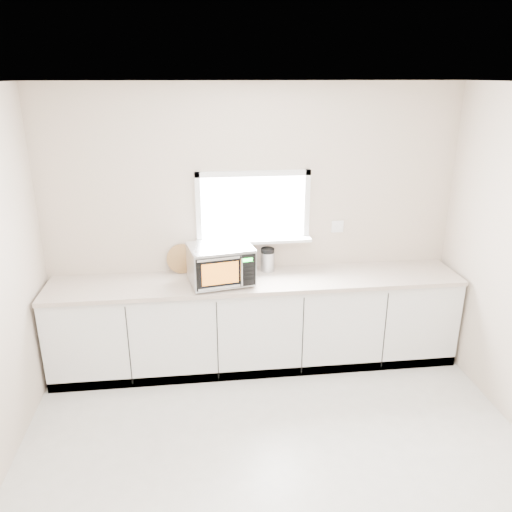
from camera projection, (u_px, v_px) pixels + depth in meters
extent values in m
plane|color=beige|center=(286.00, 493.00, 3.48)|extent=(4.00, 4.00, 0.00)
cube|color=beige|center=(253.00, 226.00, 4.88)|extent=(4.00, 0.02, 2.70)
cube|color=white|center=(253.00, 207.00, 4.80)|extent=(1.00, 0.02, 0.60)
cube|color=white|center=(254.00, 240.00, 4.85)|extent=(1.12, 0.16, 0.03)
cube|color=white|center=(253.00, 174.00, 4.67)|extent=(1.10, 0.04, 0.05)
cube|color=white|center=(253.00, 239.00, 4.90)|extent=(1.10, 0.04, 0.05)
cube|color=white|center=(198.00, 209.00, 4.73)|extent=(0.05, 0.04, 0.70)
cube|color=white|center=(307.00, 206.00, 4.84)|extent=(0.05, 0.04, 0.70)
cube|color=white|center=(337.00, 227.00, 4.98)|extent=(0.12, 0.01, 0.12)
cube|color=silver|center=(257.00, 323.00, 4.91)|extent=(3.92, 0.60, 0.88)
cube|color=beige|center=(257.00, 281.00, 4.75)|extent=(3.92, 0.64, 0.04)
cylinder|color=black|center=(200.00, 292.00, 4.44)|extent=(0.03, 0.03, 0.02)
cylinder|color=black|center=(193.00, 278.00, 4.74)|extent=(0.03, 0.03, 0.02)
cylinder|color=black|center=(250.00, 286.00, 4.57)|extent=(0.03, 0.03, 0.02)
cylinder|color=black|center=(240.00, 273.00, 4.87)|extent=(0.03, 0.03, 0.02)
cube|color=#B5B7BC|center=(221.00, 264.00, 4.59)|extent=(0.63, 0.52, 0.34)
cube|color=black|center=(226.00, 273.00, 4.40)|extent=(0.53, 0.11, 0.30)
cube|color=orange|center=(220.00, 274.00, 4.37)|extent=(0.33, 0.06, 0.20)
cylinder|color=silver|center=(242.00, 272.00, 4.41)|extent=(0.02, 0.02, 0.26)
cube|color=black|center=(247.00, 270.00, 4.45)|extent=(0.13, 0.03, 0.29)
cube|color=#19FF33|center=(247.00, 260.00, 4.41)|extent=(0.09, 0.02, 0.03)
cube|color=silver|center=(220.00, 246.00, 4.53)|extent=(0.63, 0.52, 0.01)
cube|color=#4D281B|center=(218.00, 267.00, 4.68)|extent=(0.16, 0.23, 0.25)
cube|color=black|center=(216.00, 259.00, 4.59)|extent=(0.03, 0.04, 0.09)
cube|color=black|center=(219.00, 257.00, 4.60)|extent=(0.03, 0.04, 0.09)
cube|color=black|center=(222.00, 259.00, 4.62)|extent=(0.03, 0.04, 0.09)
cube|color=black|center=(218.00, 256.00, 4.59)|extent=(0.03, 0.04, 0.09)
cube|color=black|center=(221.00, 255.00, 4.60)|extent=(0.03, 0.04, 0.09)
cylinder|color=#A56F3F|center=(182.00, 259.00, 4.84)|extent=(0.29, 0.07, 0.29)
cylinder|color=#B5B7BC|center=(268.00, 262.00, 4.91)|extent=(0.15, 0.15, 0.19)
cylinder|color=black|center=(268.00, 250.00, 4.87)|extent=(0.14, 0.14, 0.05)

